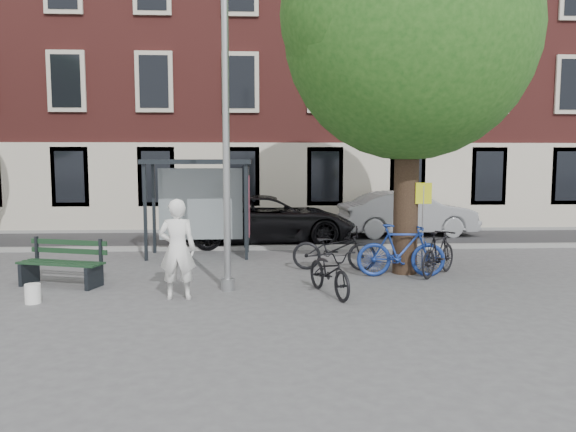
% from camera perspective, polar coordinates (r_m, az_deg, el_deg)
% --- Properties ---
extents(ground, '(90.00, 90.00, 0.00)m').
position_cam_1_polar(ground, '(11.48, -6.13, -7.49)').
color(ground, '#4C4C4F').
rests_on(ground, ground).
extents(road, '(40.00, 4.00, 0.01)m').
position_cam_1_polar(road, '(18.35, -4.91, -2.42)').
color(road, '#28282B').
rests_on(road, ground).
extents(curb_near, '(40.00, 0.25, 0.12)m').
position_cam_1_polar(curb_near, '(16.37, -5.16, -3.24)').
color(curb_near, gray).
rests_on(curb_near, ground).
extents(curb_far, '(40.00, 0.25, 0.12)m').
position_cam_1_polar(curb_far, '(20.33, -4.72, -1.45)').
color(curb_far, gray).
rests_on(curb_far, ground).
extents(building_row, '(30.00, 8.00, 14.00)m').
position_cam_1_polar(building_row, '(24.55, -4.56, 16.08)').
color(building_row, maroon).
rests_on(building_row, ground).
extents(lamppost, '(0.28, 0.35, 6.11)m').
position_cam_1_polar(lamppost, '(11.17, -6.29, 6.54)').
color(lamppost, '#9EA0A3').
rests_on(lamppost, ground).
extents(tree_right, '(5.76, 5.60, 8.20)m').
position_cam_1_polar(tree_right, '(13.31, 12.46, 18.62)').
color(tree_right, black).
rests_on(tree_right, ground).
extents(bus_shelter, '(2.85, 1.45, 2.62)m').
position_cam_1_polar(bus_shelter, '(15.33, -7.63, 3.10)').
color(bus_shelter, '#1E2328').
rests_on(bus_shelter, ground).
extents(painter, '(0.70, 0.46, 1.90)m').
position_cam_1_polar(painter, '(10.75, -11.18, -3.32)').
color(painter, white).
rests_on(painter, ground).
extents(bench, '(1.90, 1.08, 0.93)m').
position_cam_1_polar(bench, '(12.65, -21.93, -4.66)').
color(bench, '#1E2328').
rests_on(bench, ground).
extents(bike_a, '(2.06, 0.98, 1.04)m').
position_cam_1_polar(bike_a, '(13.37, 4.71, -3.30)').
color(bike_a, black).
rests_on(bike_a, ground).
extents(bike_b, '(2.01, 0.69, 1.19)m').
position_cam_1_polar(bike_b, '(12.82, 11.42, -3.46)').
color(bike_b, navy).
rests_on(bike_b, ground).
extents(bike_c, '(1.12, 1.85, 0.92)m').
position_cam_1_polar(bike_c, '(10.96, 4.24, -5.66)').
color(bike_c, black).
rests_on(bike_c, ground).
extents(bike_d, '(1.49, 1.62, 1.03)m').
position_cam_1_polar(bike_d, '(13.15, 15.03, -3.65)').
color(bike_d, black).
rests_on(bike_d, ground).
extents(car_dark, '(5.66, 3.07, 1.51)m').
position_cam_1_polar(car_dark, '(17.51, -2.04, -0.33)').
color(car_dark, black).
rests_on(car_dark, ground).
extents(car_silver, '(4.75, 2.01, 1.52)m').
position_cam_1_polar(car_silver, '(19.61, 12.06, 0.23)').
color(car_silver, '#94969A').
rests_on(car_silver, ground).
extents(bucket_b, '(0.30, 0.30, 0.36)m').
position_cam_1_polar(bucket_b, '(11.38, -24.50, -7.19)').
color(bucket_b, white).
rests_on(bucket_b, ground).
extents(notice_sign, '(0.36, 0.06, 2.11)m').
position_cam_1_polar(notice_sign, '(12.96, 13.58, 0.92)').
color(notice_sign, '#9EA0A3').
rests_on(notice_sign, ground).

